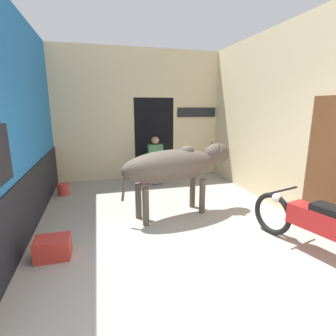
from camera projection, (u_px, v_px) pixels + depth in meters
name	position (u px, v px, depth m)	size (l,w,h in m)	color
ground_plane	(222.00, 301.00, 2.68)	(30.00, 30.00, 0.00)	#9E9389
wall_left_shopfront	(19.00, 126.00, 4.05)	(0.25, 4.99, 3.41)	#236BAD
wall_back_with_doorway	(144.00, 124.00, 7.32)	(4.42, 0.93, 3.41)	beige
wall_right_with_door	(276.00, 120.00, 5.17)	(0.22, 4.99, 3.41)	beige
cow	(177.00, 166.00, 4.65)	(2.22, 0.99, 1.32)	#4C4238
motorcycle_near	(320.00, 225.00, 3.41)	(0.74, 2.05, 0.77)	black
shopkeeper_seated	(156.00, 159.00, 6.70)	(0.37, 0.33, 1.20)	#282833
plastic_stool	(144.00, 174.00, 6.71)	(0.35, 0.35, 0.46)	#DB6093
crate	(53.00, 248.00, 3.42)	(0.44, 0.32, 0.28)	red
bucket	(64.00, 189.00, 5.88)	(0.26, 0.26, 0.26)	#C63D33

